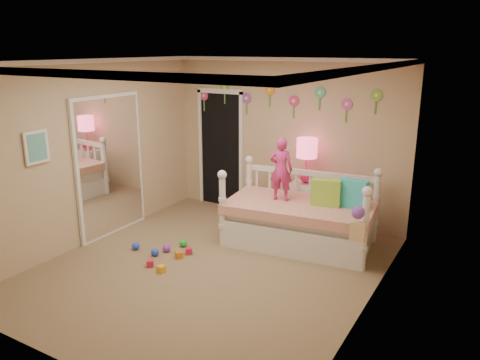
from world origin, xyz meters
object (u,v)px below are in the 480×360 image
Objects in this scene: child at (281,169)px; table_lamp at (307,154)px; daybed at (300,207)px; nightstand at (305,204)px.

child is 0.75m from table_lamp.
table_lamp is at bearing 99.89° from daybed.
nightstand is at bearing -108.10° from child.
child is 1.29× the size of table_lamp.
nightstand is at bearing -97.13° from table_lamp.
child is at bearing -96.38° from table_lamp.
child is 1.04m from nightstand.
nightstand is 0.82m from table_lamp.
table_lamp is (0.08, 0.74, 0.10)m from child.
daybed is 0.97m from table_lamp.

